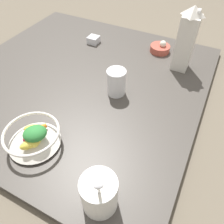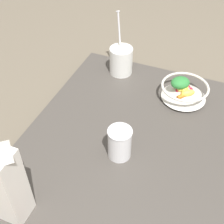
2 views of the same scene
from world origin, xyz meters
name	(u,v)px [view 1 (image 1 of 2)]	position (x,y,z in m)	size (l,w,h in m)	color
ground_plane	(80,83)	(0.00, 0.00, 0.00)	(6.00, 6.00, 0.00)	#665B4C
countertop	(80,80)	(0.00, 0.00, 0.02)	(1.14, 1.14, 0.03)	#47423D
fruit_bowl	(33,137)	(-0.40, -0.07, 0.08)	(0.19, 0.19, 0.10)	silver
milk_carton	(186,40)	(0.30, -0.40, 0.18)	(0.08, 0.08, 0.30)	silver
yogurt_tub	(99,193)	(-0.47, -0.38, 0.10)	(0.12, 0.10, 0.27)	white
drinking_cup	(116,82)	(-0.02, -0.21, 0.09)	(0.08, 0.08, 0.12)	white
spice_jar	(94,40)	(0.31, 0.10, 0.05)	(0.06, 0.06, 0.04)	silver
garlic_bowl	(160,48)	(0.40, -0.27, 0.05)	(0.11, 0.11, 0.06)	#B24C3D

